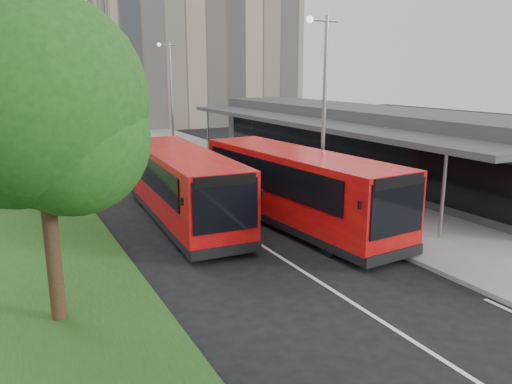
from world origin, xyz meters
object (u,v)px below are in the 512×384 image
at_px(tree_mid, 16,102).
at_px(lamp_post_far, 170,89).
at_px(litter_bin, 250,167).
at_px(tree_near, 38,115).
at_px(bus_main, 297,188).
at_px(bus_second, 182,186).
at_px(bollard, 213,152).
at_px(car_near, 98,125).
at_px(car_far, 61,123).
at_px(lamp_post_near, 323,103).
at_px(tree_far, 6,82).

xyz_separation_m(tree_mid, lamp_post_far, (11.13, 12.95, -0.00)).
xyz_separation_m(tree_mid, litter_bin, (12.16, 1.67, -4.18)).
height_order(tree_near, bus_main, tree_near).
height_order(bus_main, bus_second, bus_main).
xyz_separation_m(tree_near, bollard, (12.29, 19.60, -4.44)).
relative_size(tree_near, litter_bin, 10.06).
height_order(litter_bin, car_near, car_near).
height_order(lamp_post_far, bus_second, lamp_post_far).
distance_m(bollard, car_near, 22.33).
bearing_deg(tree_mid, litter_bin, 7.84).
bearing_deg(car_far, tree_mid, -92.81).
bearing_deg(car_far, bus_main, -78.34).
bearing_deg(litter_bin, tree_mid, -172.16).
distance_m(lamp_post_near, bus_main, 3.79).
xyz_separation_m(tree_far, lamp_post_far, (11.13, 0.95, -0.63)).
xyz_separation_m(tree_near, litter_bin, (12.16, 13.67, -4.48)).
distance_m(tree_far, bus_main, 22.43).
relative_size(tree_mid, car_near, 2.05).
distance_m(tree_near, lamp_post_far, 27.32).
bearing_deg(bollard, litter_bin, -91.24).
height_order(tree_mid, lamp_post_near, lamp_post_near).
bearing_deg(tree_mid, car_near, 73.85).
relative_size(lamp_post_near, car_far, 2.19).
distance_m(lamp_post_near, car_near, 36.99).
height_order(bus_main, car_far, bus_main).
height_order(bus_second, bollard, bus_second).
bearing_deg(tree_near, litter_bin, 48.35).
xyz_separation_m(tree_mid, tree_far, (-0.00, 12.00, 0.63)).
height_order(tree_near, lamp_post_far, lamp_post_far).
xyz_separation_m(tree_near, lamp_post_far, (11.13, 24.95, -0.30)).
height_order(car_near, car_far, car_near).
height_order(tree_mid, car_near, tree_mid).
distance_m(lamp_post_near, car_far, 41.45).
height_order(lamp_post_far, bollard, lamp_post_far).
relative_size(tree_mid, bus_second, 0.71).
height_order(tree_mid, bus_second, tree_mid).
bearing_deg(bollard, bus_second, -117.50).
xyz_separation_m(tree_near, bus_second, (5.56, 6.67, -3.54)).
distance_m(tree_far, bus_second, 18.60).
bearing_deg(tree_far, tree_mid, -90.00).
xyz_separation_m(litter_bin, car_far, (-6.77, 32.12, 0.07)).
bearing_deg(car_near, bus_second, -80.38).
distance_m(tree_near, car_near, 42.72).
relative_size(bus_main, bus_second, 1.03).
bearing_deg(litter_bin, bollard, 88.76).
xyz_separation_m(car_near, car_far, (-3.18, 4.17, -0.00)).
bearing_deg(tree_mid, car_far, 80.93).
relative_size(tree_far, bus_second, 0.80).
xyz_separation_m(lamp_post_far, bollard, (1.16, -5.35, -4.13)).
relative_size(tree_near, car_far, 2.13).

